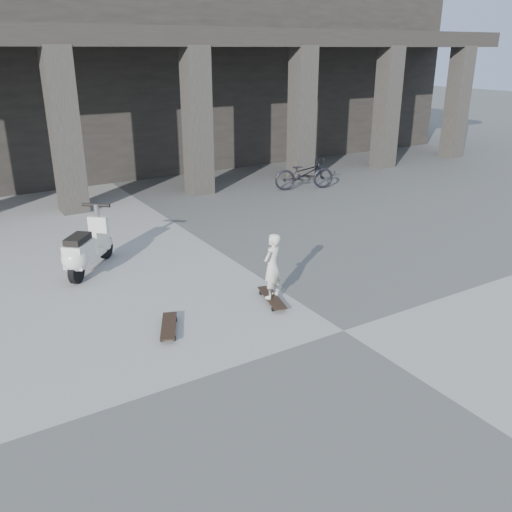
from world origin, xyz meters
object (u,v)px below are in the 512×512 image
scooter (83,252)px  bicycle (304,173)px  child (272,266)px  longboard (272,298)px  skateboard_spare (169,326)px

scooter → bicycle: (7.31, 3.21, 0.00)m
child → scooter: bearing=-73.7°
longboard → bicycle: size_ratio=0.53×
scooter → skateboard_spare: bearing=-129.3°
skateboard_spare → bicycle: bicycle is taller
longboard → child: (-0.00, 0.00, 0.57)m
child → skateboard_spare: bearing=-23.3°
child → bicycle: child is taller
child → scooter: (-2.31, 2.72, -0.17)m
longboard → bicycle: bicycle is taller
scooter → bicycle: bearing=-25.5°
child → scooter: size_ratio=0.79×
skateboard_spare → bicycle: (6.83, 5.95, 0.39)m
bicycle → scooter: bearing=131.2°
longboard → bicycle: (5.00, 5.93, 0.40)m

